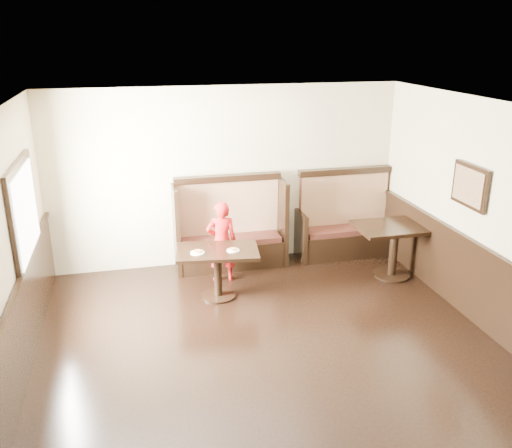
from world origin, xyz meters
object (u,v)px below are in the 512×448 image
object	(u,v)px
booth_main	(230,234)
table_neighbor	(395,238)
booth_neighbor	(345,227)
child	(222,242)
table_main	(218,261)

from	to	relation	value
booth_main	table_neighbor	distance (m)	2.53
booth_neighbor	child	bearing A→B (deg)	-166.07
booth_main	child	bearing A→B (deg)	-112.73
booth_neighbor	table_main	bearing A→B (deg)	-155.36
table_neighbor	child	size ratio (longest dim) A/B	0.96
booth_main	table_neighbor	world-z (taller)	booth_main
booth_neighbor	table_main	distance (m)	2.56
booth_main	table_neighbor	size ratio (longest dim) A/B	1.47
booth_neighbor	table_main	world-z (taller)	booth_neighbor
table_main	booth_neighbor	bearing A→B (deg)	32.20
booth_neighbor	table_neighbor	size ratio (longest dim) A/B	1.39
booth_main	table_main	distance (m)	1.14
booth_main	booth_neighbor	xyz separation A→B (m)	(1.95, -0.00, -0.05)
table_neighbor	child	xyz separation A→B (m)	(-2.55, 0.46, 0.00)
booth_neighbor	table_main	xyz separation A→B (m)	(-2.33, -1.07, 0.07)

